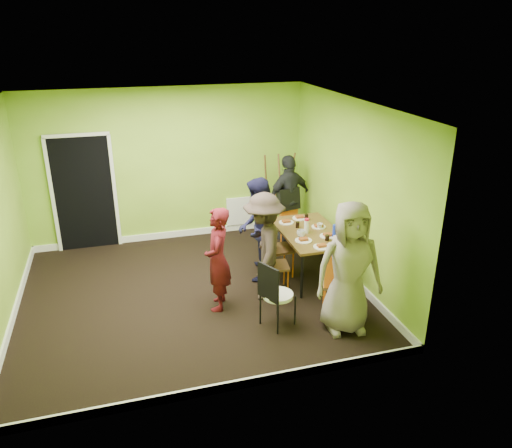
{
  "coord_description": "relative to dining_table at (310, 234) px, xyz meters",
  "views": [
    {
      "loc": [
        -0.92,
        -6.59,
        3.81
      ],
      "look_at": [
        1.0,
        0.0,
        1.03
      ],
      "focal_mm": 35.0,
      "sensor_mm": 36.0,
      "label": 1
    }
  ],
  "objects": [
    {
      "name": "chair_bentwood",
      "position": [
        -1.01,
        -1.28,
        -0.17
      ],
      "size": [
        0.5,
        0.49,
        0.94
      ],
      "rotation": [
        0.0,
        0.0,
        -1.1
      ],
      "color": "black",
      "rests_on": "ground"
    },
    {
      "name": "plate_near_right",
      "position": [
        -0.24,
        -0.32,
        0.06
      ],
      "size": [
        0.26,
        0.26,
        0.01
      ],
      "primitive_type": "cylinder",
      "color": "white",
      "rests_on": "dining_table"
    },
    {
      "name": "blue_bottle",
      "position": [
        0.28,
        -0.32,
        0.15
      ],
      "size": [
        0.08,
        0.08,
        0.2
      ],
      "primitive_type": "cylinder",
      "color": "#182FB4",
      "rests_on": "dining_table"
    },
    {
      "name": "plate_wall_front",
      "position": [
        0.18,
        -0.27,
        0.06
      ],
      "size": [
        0.25,
        0.25,
        0.01
      ],
      "primitive_type": "cylinder",
      "color": "white",
      "rests_on": "dining_table"
    },
    {
      "name": "person_standing",
      "position": [
        -1.61,
        -0.58,
        0.06
      ],
      "size": [
        0.49,
        0.63,
        1.51
      ],
      "primitive_type": "imported",
      "rotation": [
        0.0,
        0.0,
        -1.84
      ],
      "color": "#500D14",
      "rests_on": "ground"
    },
    {
      "name": "person_back_end",
      "position": [
        0.16,
        1.46,
        0.11
      ],
      "size": [
        1.02,
        0.67,
        1.61
      ],
      "primitive_type": "imported",
      "rotation": [
        0.0,
        0.0,
        3.46
      ],
      "color": "black",
      "rests_on": "ground"
    },
    {
      "name": "plate_far_back",
      "position": [
        0.04,
        0.56,
        0.06
      ],
      "size": [
        0.25,
        0.25,
        0.01
      ],
      "primitive_type": "cylinder",
      "color": "white",
      "rests_on": "dining_table"
    },
    {
      "name": "glass_mid",
      "position": [
        -0.14,
        0.19,
        0.1
      ],
      "size": [
        0.06,
        0.06,
        0.1
      ],
      "primitive_type": "cylinder",
      "color": "black",
      "rests_on": "dining_table"
    },
    {
      "name": "thermos",
      "position": [
        -0.09,
        -0.05,
        0.16
      ],
      "size": [
        0.08,
        0.08,
        0.21
      ],
      "primitive_type": "cylinder",
      "color": "white",
      "rests_on": "dining_table"
    },
    {
      "name": "chair_left_near",
      "position": [
        -0.75,
        -0.35,
        -0.2
      ],
      "size": [
        0.42,
        0.42,
        0.89
      ],
      "rotation": [
        0.0,
        0.0,
        -1.72
      ],
      "color": "orange",
      "rests_on": "ground"
    },
    {
      "name": "easel",
      "position": [
        0.1,
        1.89,
        0.08
      ],
      "size": [
        0.63,
        0.59,
        1.56
      ],
      "color": "brown",
      "rests_on": "ground"
    },
    {
      "name": "cup_a",
      "position": [
        -0.22,
        -0.16,
        0.11
      ],
      "size": [
        0.13,
        0.13,
        0.1
      ],
      "primitive_type": "imported",
      "color": "white",
      "rests_on": "dining_table"
    },
    {
      "name": "chair_front_end",
      "position": [
        -0.1,
        -1.33,
        -0.08
      ],
      "size": [
        0.59,
        0.59,
        1.09
      ],
      "rotation": [
        0.0,
        0.0,
        -0.4
      ],
      "color": "orange",
      "rests_on": "ground"
    },
    {
      "name": "person_left_near",
      "position": [
        -0.9,
        -0.46,
        0.11
      ],
      "size": [
        0.89,
        1.17,
        1.61
      ],
      "primitive_type": "imported",
      "rotation": [
        0.0,
        0.0,
        -1.89
      ],
      "color": "#312621",
      "rests_on": "ground"
    },
    {
      "name": "chair_left_far",
      "position": [
        -0.56,
        0.1,
        -0.14
      ],
      "size": [
        0.44,
        0.43,
        0.98
      ],
      "rotation": [
        0.0,
        0.0,
        -1.5
      ],
      "color": "orange",
      "rests_on": "ground"
    },
    {
      "name": "plate_near_left",
      "position": [
        -0.24,
        0.44,
        0.06
      ],
      "size": [
        0.25,
        0.25,
        0.01
      ],
      "primitive_type": "cylinder",
      "color": "white",
      "rests_on": "dining_table"
    },
    {
      "name": "cup_b",
      "position": [
        0.18,
        0.06,
        0.1
      ],
      "size": [
        0.09,
        0.09,
        0.09
      ],
      "primitive_type": "imported",
      "color": "white",
      "rests_on": "dining_table"
    },
    {
      "name": "plate_wall_back",
      "position": [
        0.19,
        0.12,
        0.06
      ],
      "size": [
        0.23,
        0.23,
        0.01
      ],
      "primitive_type": "cylinder",
      "color": "white",
      "rests_on": "dining_table"
    },
    {
      "name": "orange_bottle",
      "position": [
        -0.02,
        0.15,
        0.1
      ],
      "size": [
        0.03,
        0.03,
        0.08
      ],
      "primitive_type": "cylinder",
      "color": "orange",
      "rests_on": "dining_table"
    },
    {
      "name": "person_left_far",
      "position": [
        -0.83,
        0.15,
        0.12
      ],
      "size": [
        0.88,
        0.97,
        1.64
      ],
      "primitive_type": "imported",
      "rotation": [
        0.0,
        0.0,
        -1.97
      ],
      "color": "black",
      "rests_on": "ground"
    },
    {
      "name": "ground",
      "position": [
        -1.92,
        -0.13,
        -0.7
      ],
      "size": [
        5.0,
        5.0,
        0.0
      ],
      "primitive_type": "plane",
      "color": "black",
      "rests_on": "ground"
    },
    {
      "name": "person_front_end",
      "position": [
        -0.12,
        -1.59,
        0.2
      ],
      "size": [
        0.94,
        0.67,
        1.79
      ],
      "primitive_type": "imported",
      "rotation": [
        0.0,
        0.0,
        -0.12
      ],
      "color": "gray",
      "rests_on": "ground"
    },
    {
      "name": "chair_back_end",
      "position": [
        0.13,
        1.3,
        0.03
      ],
      "size": [
        0.52,
        0.58,
        1.03
      ],
      "rotation": [
        0.0,
        0.0,
        3.37
      ],
      "color": "orange",
      "rests_on": "ground"
    },
    {
      "name": "glass_back",
      "position": [
        0.12,
        0.46,
        0.11
      ],
      "size": [
        0.06,
        0.06,
        0.11
      ],
      "primitive_type": "cylinder",
      "color": "black",
      "rests_on": "dining_table"
    },
    {
      "name": "plate_far_front",
      "position": [
        -0.07,
        -0.61,
        0.06
      ],
      "size": [
        0.25,
        0.25,
        0.01
      ],
      "primitive_type": "cylinder",
      "color": "white",
      "rests_on": "dining_table"
    },
    {
      "name": "dining_table",
      "position": [
        0.0,
        0.0,
        0.0
      ],
      "size": [
        0.9,
        1.5,
        0.75
      ],
      "color": "black",
      "rests_on": "ground"
    },
    {
      "name": "room_walls",
      "position": [
        -1.95,
        -0.08,
        0.29
      ],
      "size": [
        5.04,
        4.54,
        2.82
      ],
      "color": "#7BA52A",
      "rests_on": "ground"
    },
    {
      "name": "glass_front",
      "position": [
        0.11,
        -0.41,
        0.1
      ],
      "size": [
        0.07,
        0.07,
        0.09
      ],
      "primitive_type": "cylinder",
      "color": "black",
      "rests_on": "dining_table"
    }
  ]
}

